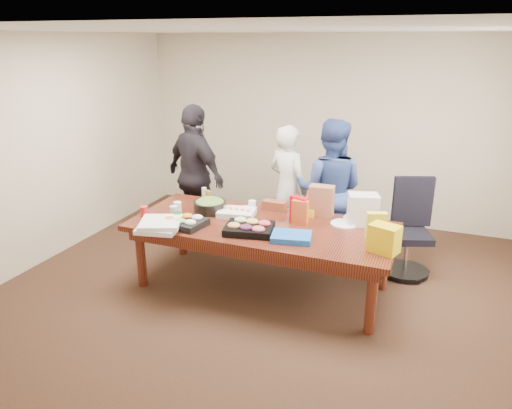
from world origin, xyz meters
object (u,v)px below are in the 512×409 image
at_px(salad_bowl, 210,206).
at_px(sheet_cake, 237,213).
at_px(office_chair, 408,231).
at_px(person_right, 329,190).
at_px(conference_table, 262,256).
at_px(person_center, 288,188).

bearing_deg(salad_bowl, sheet_cake, -3.80).
relative_size(office_chair, person_right, 0.62).
bearing_deg(person_right, sheet_cake, 44.11).
height_order(conference_table, person_center, person_center).
distance_m(office_chair, person_center, 1.57).
relative_size(conference_table, sheet_cake, 7.06).
bearing_deg(sheet_cake, person_right, 38.81).
relative_size(sheet_cake, salad_bowl, 1.06).
distance_m(conference_table, sheet_cake, 0.56).
bearing_deg(office_chair, conference_table, -167.71).
bearing_deg(person_right, conference_table, 61.68).
xyz_separation_m(person_center, person_right, (0.56, -0.09, 0.06)).
relative_size(conference_table, office_chair, 2.59).
height_order(person_center, salad_bowl, person_center).
bearing_deg(sheet_cake, salad_bowl, 166.92).
bearing_deg(person_center, salad_bowl, 82.25).
bearing_deg(person_right, office_chair, 166.92).
xyz_separation_m(office_chair, sheet_cake, (-1.80, -0.77, 0.24)).
height_order(person_center, person_right, person_right).
bearing_deg(conference_table, sheet_cake, 159.24).
relative_size(person_right, salad_bowl, 4.67).
height_order(office_chair, sheet_cake, office_chair).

